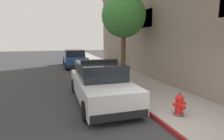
{
  "coord_description": "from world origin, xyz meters",
  "views": [
    {
      "loc": [
        -2.94,
        -4.02,
        2.48
      ],
      "look_at": [
        -0.27,
        4.6,
        1.0
      ],
      "focal_mm": 29.94,
      "sensor_mm": 36.0,
      "label": 1
    }
  ],
  "objects": [
    {
      "name": "curb_painted_edge",
      "position": [
        -0.04,
        10.0,
        0.07
      ],
      "size": [
        0.08,
        60.0,
        0.14
      ],
      "primitive_type": "cube",
      "color": "maroon",
      "rests_on": "ground"
    },
    {
      "name": "ground_plane",
      "position": [
        -4.65,
        10.0,
        -0.1
      ],
      "size": [
        29.27,
        60.0,
        0.2
      ],
      "primitive_type": "cube",
      "color": "#353538"
    },
    {
      "name": "sidewalk_pavement",
      "position": [
        1.35,
        10.0,
        0.07
      ],
      "size": [
        2.7,
        60.0,
        0.14
      ],
      "primitive_type": "cube",
      "color": "#9E9991",
      "rests_on": "ground"
    },
    {
      "name": "fire_hydrant",
      "position": [
        0.7,
        0.65,
        0.49
      ],
      "size": [
        0.44,
        0.4,
        0.76
      ],
      "color": "#4C4C51",
      "rests_on": "sidewalk_pavement"
    },
    {
      "name": "parked_car_silver_ahead",
      "position": [
        -1.16,
        13.44,
        0.74
      ],
      "size": [
        1.94,
        4.84,
        1.56
      ],
      "color": "navy",
      "rests_on": "ground"
    },
    {
      "name": "police_cruiser",
      "position": [
        -1.23,
        3.13,
        0.74
      ],
      "size": [
        1.94,
        4.84,
        1.68
      ],
      "color": "white",
      "rests_on": "ground"
    },
    {
      "name": "street_tree",
      "position": [
        1.04,
        6.53,
        3.82
      ],
      "size": [
        2.57,
        2.57,
        5.0
      ],
      "color": "brown",
      "rests_on": "sidewalk_pavement"
    },
    {
      "name": "storefront_building",
      "position": [
        5.67,
        6.79,
        3.63
      ],
      "size": [
        6.18,
        21.82,
        7.25
      ],
      "color": "gray",
      "rests_on": "ground"
    }
  ]
}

